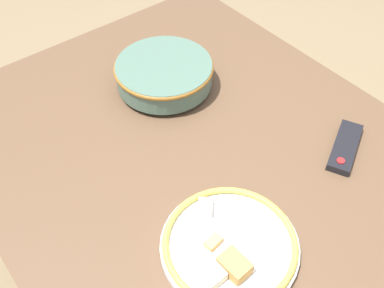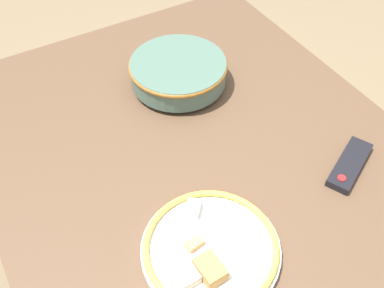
% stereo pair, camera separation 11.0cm
% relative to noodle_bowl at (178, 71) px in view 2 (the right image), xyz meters
% --- Properties ---
extents(dining_table, '(1.36, 1.03, 0.76)m').
position_rel_noodle_bowl_xyz_m(dining_table, '(0.30, -0.08, -0.13)').
color(dining_table, brown).
rests_on(dining_table, ground_plane).
extents(noodle_bowl, '(0.28, 0.28, 0.08)m').
position_rel_noodle_bowl_xyz_m(noodle_bowl, '(0.00, 0.00, 0.00)').
color(noodle_bowl, '#4C6B5B').
rests_on(noodle_bowl, dining_table).
extents(food_plate, '(0.29, 0.29, 0.05)m').
position_rel_noodle_bowl_xyz_m(food_plate, '(0.51, -0.21, -0.03)').
color(food_plate, white).
rests_on(food_plate, dining_table).
extents(tv_remote, '(0.13, 0.18, 0.02)m').
position_rel_noodle_bowl_xyz_m(tv_remote, '(0.48, 0.21, -0.04)').
color(tv_remote, black).
rests_on(tv_remote, dining_table).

